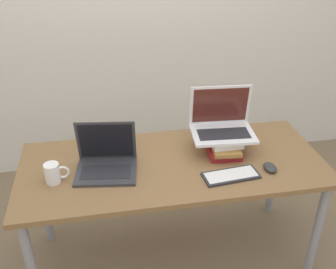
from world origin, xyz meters
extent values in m
cube|color=silver|center=(0.00, 1.52, 1.35)|extent=(8.00, 0.05, 2.70)
cube|color=brown|center=(0.00, 0.35, 0.69)|extent=(1.66, 0.71, 0.03)
cylinder|color=gray|center=(0.77, 0.06, 0.34)|extent=(0.05, 0.05, 0.68)
cylinder|color=gray|center=(-0.77, 0.65, 0.34)|extent=(0.05, 0.05, 0.68)
cylinder|color=gray|center=(0.77, 0.65, 0.34)|extent=(0.05, 0.05, 0.68)
cube|color=#333338|center=(-0.36, 0.32, 0.72)|extent=(0.35, 0.29, 0.02)
cube|color=#232328|center=(-0.37, 0.31, 0.73)|extent=(0.27, 0.16, 0.00)
cube|color=#333338|center=(-0.35, 0.42, 0.85)|extent=(0.32, 0.09, 0.24)
cube|color=black|center=(-0.35, 0.42, 0.85)|extent=(0.29, 0.08, 0.21)
cube|color=maroon|center=(0.30, 0.41, 0.73)|extent=(0.19, 0.24, 0.04)
cube|color=olive|center=(0.31, 0.40, 0.76)|extent=(0.18, 0.27, 0.02)
cube|color=white|center=(0.31, 0.42, 0.79)|extent=(0.17, 0.21, 0.04)
cube|color=silver|center=(0.30, 0.42, 0.82)|extent=(0.37, 0.27, 0.02)
cube|color=#232328|center=(0.30, 0.41, 0.83)|extent=(0.29, 0.15, 0.00)
cube|color=silver|center=(0.31, 0.53, 0.95)|extent=(0.35, 0.06, 0.24)
cube|color=#4C1E19|center=(0.31, 0.53, 0.95)|extent=(0.32, 0.05, 0.21)
cube|color=#28282D|center=(0.27, 0.17, 0.72)|extent=(0.30, 0.15, 0.01)
cube|color=silver|center=(0.27, 0.17, 0.72)|extent=(0.28, 0.12, 0.00)
ellipsoid|color=#2D2D2D|center=(0.50, 0.19, 0.72)|extent=(0.07, 0.10, 0.03)
cylinder|color=white|center=(-0.63, 0.29, 0.76)|extent=(0.08, 0.08, 0.11)
torus|color=white|center=(-0.58, 0.29, 0.76)|extent=(0.07, 0.01, 0.07)
camera|label=1|loc=(-0.35, -1.40, 1.92)|focal=42.00mm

